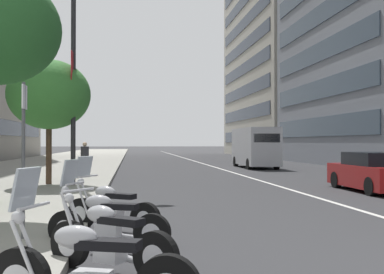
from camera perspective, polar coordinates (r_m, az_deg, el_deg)
The scene contains 13 objects.
sidewalk_right_plaza at distance 35.24m, azimuth -16.96°, elevation -3.34°, with size 160.00×10.10×0.15m, color gray.
lane_centre_stripe at distance 40.16m, azimuth 1.06°, elevation -3.14°, with size 110.00×0.16×0.01m, color silver.
motorcycle_far_end_row at distance 5.05m, azimuth -12.45°, elevation -15.58°, with size 0.91×2.17×1.49m.
motorcycle_mid_row at distance 6.51m, azimuth -9.95°, elevation -12.42°, with size 1.42×1.74×1.10m.
motorcycle_by_sign_pole at distance 8.01m, azimuth -10.36°, elevation -10.10°, with size 0.92×2.03×1.46m.
motorcycle_under_tarp at distance 9.48m, azimuth -9.78°, elevation -8.60°, with size 1.30×1.85×1.47m.
car_approaching_light at distance 18.10m, azimuth 21.09°, elevation -4.05°, with size 4.24×1.90×1.39m.
delivery_van_ahead at distance 32.79m, azimuth 7.59°, elevation -1.16°, with size 6.07×2.12×2.72m.
parking_sign_by_curb at distance 8.36m, azimuth -19.62°, elevation -0.85°, with size 0.32×0.06×2.61m.
street_lamp_with_banners at distance 18.66m, azimuth -13.21°, elevation 9.72°, with size 1.26×2.15×8.36m.
street_tree_mid_sidewalk at distance 19.12m, azimuth -16.84°, elevation 4.89°, with size 3.16×3.16×4.79m.
pedestrian_on_plaza at distance 24.20m, azimuth -12.79°, elevation -2.49°, with size 0.48×0.43×1.62m.
office_tower_mid_left at distance 65.74m, azimuth 13.34°, elevation 11.41°, with size 26.46×16.46×30.91m.
Camera 1 is at (-4.70, 5.82, 1.75)m, focal length 44.28 mm.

